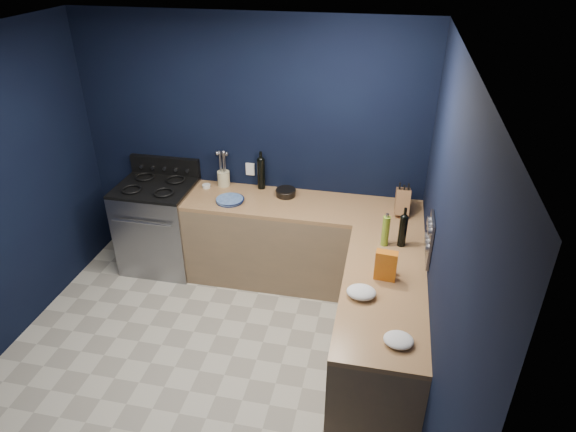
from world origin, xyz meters
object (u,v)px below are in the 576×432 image
(gas_range, at_px, (160,227))
(crouton_bag, at_px, (386,265))
(knife_block, at_px, (402,201))
(plate_stack, at_px, (230,200))
(utensil_crock, at_px, (224,178))

(gas_range, bearing_deg, crouton_bag, -23.79)
(gas_range, bearing_deg, knife_block, 0.91)
(gas_range, xyz_separation_m, knife_block, (2.47, 0.04, 0.56))
(plate_stack, height_order, knife_block, knife_block)
(plate_stack, bearing_deg, gas_range, 174.22)
(crouton_bag, bearing_deg, gas_range, 161.07)
(utensil_crock, bearing_deg, knife_block, -6.67)
(crouton_bag, bearing_deg, plate_stack, 152.90)
(plate_stack, bearing_deg, knife_block, 4.27)
(plate_stack, height_order, utensil_crock, utensil_crock)
(knife_block, xyz_separation_m, crouton_bag, (-0.11, -1.08, 0.00))
(gas_range, xyz_separation_m, plate_stack, (0.83, -0.08, 0.46))
(gas_range, bearing_deg, plate_stack, -5.78)
(knife_block, bearing_deg, gas_range, 179.58)
(knife_block, distance_m, crouton_bag, 1.09)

